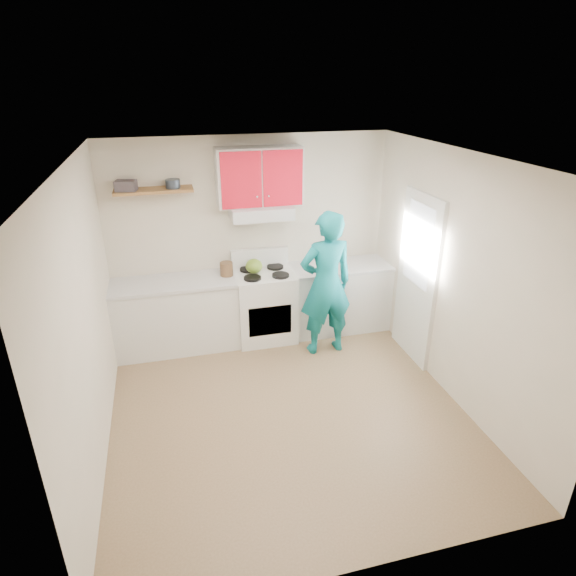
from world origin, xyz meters
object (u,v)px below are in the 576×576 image
object	(u,v)px
stove	(265,306)
crock	(227,270)
tin	(173,184)
kettle	(254,266)
person	(326,284)

from	to	relation	value
stove	crock	xyz separation A→B (m)	(-0.47, 0.05, 0.54)
tin	kettle	xyz separation A→B (m)	(0.91, -0.10, -1.08)
tin	crock	world-z (taller)	tin
kettle	stove	bearing A→B (deg)	-0.66
crock	person	size ratio (longest dim) A/B	0.11
person	stove	bearing A→B (deg)	-41.78
crock	person	xyz separation A→B (m)	(1.13, -0.57, -0.08)
stove	tin	size ratio (longest dim) A/B	5.47
tin	person	world-z (taller)	tin
tin	crock	distance (m)	1.23
person	tin	bearing A→B (deg)	-25.26
tin	stove	bearing A→B (deg)	-8.68
tin	kettle	distance (m)	1.41
crock	kettle	bearing A→B (deg)	1.11
stove	tin	xyz separation A→B (m)	(-1.03, 0.16, 1.63)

